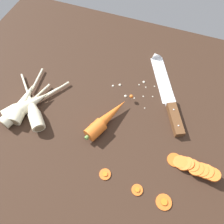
{
  "coord_description": "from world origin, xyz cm",
  "views": [
    {
      "loc": [
        11.68,
        -34.08,
        60.67
      ],
      "look_at": [
        0.0,
        -2.0,
        1.5
      ],
      "focal_mm": 35.09,
      "sensor_mm": 36.0,
      "label": 1
    }
  ],
  "objects": [
    {
      "name": "ground_plane",
      "position": [
        0.0,
        0.0,
        -2.0
      ],
      "size": [
        120.0,
        90.0,
        4.0
      ],
      "primitive_type": "cube",
      "color": "#332116"
    },
    {
      "name": "chefs_knife",
      "position": [
        13.67,
        13.49,
        0.65
      ],
      "size": [
        18.51,
        32.56,
        4.18
      ],
      "color": "silver",
      "rests_on": "ground_plane"
    },
    {
      "name": "whole_carrot",
      "position": [
        -0.57,
        -5.33,
        2.1
      ],
      "size": [
        10.36,
        19.45,
        4.2
      ],
      "color": "#D6601E",
      "rests_on": "ground_plane"
    },
    {
      "name": "parsnip_front",
      "position": [
        -27.14,
        -9.99,
        1.98
      ],
      "size": [
        12.2,
        17.04,
        4.0
      ],
      "color": "beige",
      "rests_on": "ground_plane"
    },
    {
      "name": "parsnip_mid_left",
      "position": [
        -25.3,
        -8.67,
        1.98
      ],
      "size": [
        12.88,
        19.68,
        4.0
      ],
      "color": "beige",
      "rests_on": "ground_plane"
    },
    {
      "name": "parsnip_mid_right",
      "position": [
        -27.43,
        -8.59,
        1.98
      ],
      "size": [
        5.67,
        22.5,
        4.0
      ],
      "color": "beige",
      "rests_on": "ground_plane"
    },
    {
      "name": "parsnip_back",
      "position": [
        -23.7,
        -9.6,
        1.98
      ],
      "size": [
        18.29,
        18.31,
        4.0
      ],
      "color": "beige",
      "rests_on": "ground_plane"
    },
    {
      "name": "parsnip_outer",
      "position": [
        -27.4,
        -11.42,
        1.98
      ],
      "size": [
        7.74,
        19.12,
        4.0
      ],
      "color": "beige",
      "rests_on": "ground_plane"
    },
    {
      "name": "carrot_slice_stack",
      "position": [
        26.92,
        -10.65,
        1.44
      ],
      "size": [
        14.03,
        5.3,
        4.02
      ],
      "color": "#D6601E",
      "rests_on": "ground_plane"
    },
    {
      "name": "carrot_slice_stray_near",
      "position": [
        21.48,
        -21.95,
        0.36
      ],
      "size": [
        4.13,
        4.13,
        0.7
      ],
      "color": "#D6601E",
      "rests_on": "ground_plane"
    },
    {
      "name": "carrot_slice_stray_mid",
      "position": [
        14.16,
        -21.42,
        0.36
      ],
      "size": [
        3.02,
        3.02,
        0.7
      ],
      "color": "#D6601E",
      "rests_on": "ground_plane"
    },
    {
      "name": "carrot_slice_stray_far",
      "position": [
        4.7,
        -20.49,
        0.36
      ],
      "size": [
        3.16,
        3.16,
        0.7
      ],
      "color": "#D6601E",
      "rests_on": "ground_plane"
    },
    {
      "name": "mince_crumbs",
      "position": [
        2.57,
        9.63,
        0.39
      ],
      "size": [
        14.55,
        10.73,
        0.9
      ],
      "color": "silver",
      "rests_on": "ground_plane"
    }
  ]
}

